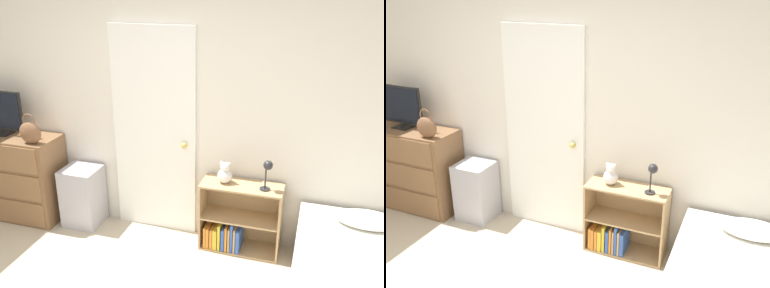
{
  "view_description": "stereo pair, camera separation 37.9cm",
  "coord_description": "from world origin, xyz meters",
  "views": [
    {
      "loc": [
        1.45,
        -1.66,
        2.41
      ],
      "look_at": [
        0.41,
        1.72,
        1.05
      ],
      "focal_mm": 40.0,
      "sensor_mm": 36.0,
      "label": 1
    },
    {
      "loc": [
        1.81,
        -1.53,
        2.41
      ],
      "look_at": [
        0.41,
        1.72,
        1.05
      ],
      "focal_mm": 40.0,
      "sensor_mm": 36.0,
      "label": 2
    }
  ],
  "objects": [
    {
      "name": "handbag",
      "position": [
        -1.2,
        1.6,
        1.03
      ],
      "size": [
        0.24,
        0.11,
        0.3
      ],
      "color": "brown",
      "rests_on": "dresser"
    },
    {
      "name": "desk_lamp",
      "position": [
        1.08,
        1.76,
        0.87
      ],
      "size": [
        0.11,
        0.1,
        0.28
      ],
      "color": "#262628",
      "rests_on": "bookshelf"
    },
    {
      "name": "teddy_bear",
      "position": [
        0.69,
        1.8,
        0.76
      ],
      "size": [
        0.14,
        0.14,
        0.21
      ],
      "color": "silver",
      "rests_on": "bookshelf"
    },
    {
      "name": "wall_back",
      "position": [
        0.0,
        2.0,
        1.27
      ],
      "size": [
        10.0,
        0.06,
        2.55
      ],
      "color": "silver",
      "rests_on": "ground_plane"
    },
    {
      "name": "bookshelf",
      "position": [
        0.8,
        1.8,
        0.26
      ],
      "size": [
        0.74,
        0.3,
        0.67
      ],
      "color": "tan",
      "rests_on": "ground_plane"
    },
    {
      "name": "dresser",
      "position": [
        -1.6,
        1.72,
        0.46
      ],
      "size": [
        1.09,
        0.45,
        0.91
      ],
      "color": "brown",
      "rests_on": "ground_plane"
    },
    {
      "name": "storage_bin",
      "position": [
        -0.8,
        1.77,
        0.31
      ],
      "size": [
        0.37,
        0.35,
        0.62
      ],
      "color": "#ADADB7",
      "rests_on": "ground_plane"
    },
    {
      "name": "door_closed",
      "position": [
        -0.05,
        1.95,
        1.02
      ],
      "size": [
        0.83,
        0.09,
        2.05
      ],
      "color": "white",
      "rests_on": "ground_plane"
    }
  ]
}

